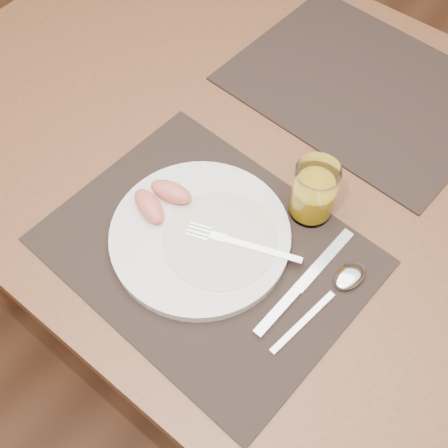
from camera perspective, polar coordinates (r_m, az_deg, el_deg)
ground at (r=1.59m, az=4.48°, el=-10.95°), size 5.00×5.00×0.00m
table at (r=1.00m, az=7.01°, el=3.07°), size 1.40×0.90×0.75m
placemat_near at (r=0.84m, az=-1.72°, el=-2.71°), size 0.47×0.37×0.00m
placemat_far at (r=1.08m, az=13.92°, el=13.41°), size 0.47×0.37×0.00m
plate at (r=0.84m, az=-2.44°, el=-1.19°), size 0.27×0.27×0.02m
plate_dressing at (r=0.82m, az=-0.42°, el=-1.54°), size 0.17×0.17×0.00m
fork at (r=0.82m, az=0.97°, el=-1.78°), size 0.17×0.08×0.00m
knife at (r=0.81m, az=7.46°, el=-6.63°), size 0.03×0.22×0.01m
spoon at (r=0.82m, az=12.02°, el=-5.82°), size 0.05×0.19×0.01m
juice_glass at (r=0.84m, az=9.08°, el=3.09°), size 0.07×0.07×0.10m
grapefruit_wedges at (r=0.85m, az=-6.50°, el=2.56°), size 0.08×0.09×0.03m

